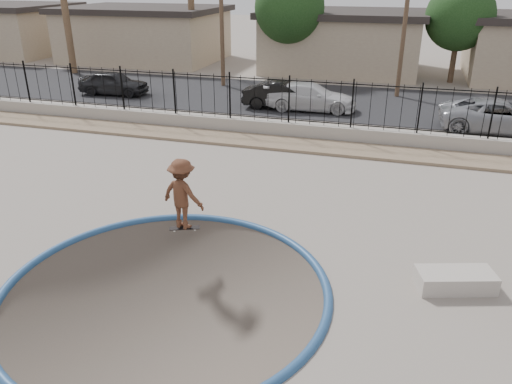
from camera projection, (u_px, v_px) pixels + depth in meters
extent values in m
cube|color=gray|center=(296.00, 149.00, 22.41)|extent=(120.00, 120.00, 2.20)
torus|color=navy|center=(166.00, 290.00, 10.57)|extent=(7.04, 7.04, 0.20)
cube|color=#8D745C|center=(282.00, 143.00, 19.49)|extent=(42.00, 1.60, 0.11)
cube|color=gray|center=(288.00, 130.00, 20.36)|extent=(42.00, 0.45, 0.60)
cube|color=black|center=(289.00, 120.00, 20.19)|extent=(40.00, 0.04, 0.03)
cube|color=black|center=(290.00, 80.00, 19.55)|extent=(40.00, 0.04, 0.04)
cube|color=black|center=(317.00, 100.00, 26.35)|extent=(90.00, 8.00, 0.04)
cube|color=tan|center=(4.00, 31.00, 41.31)|extent=(10.00, 8.00, 3.50)
cube|color=tan|center=(145.00, 36.00, 37.91)|extent=(11.00, 8.00, 3.50)
cube|color=#2A2522|center=(143.00, 9.00, 37.12)|extent=(11.60, 8.60, 0.40)
cube|color=tan|center=(343.00, 44.00, 33.99)|extent=(10.00, 8.00, 3.50)
cube|color=#2A2522|center=(345.00, 13.00, 33.20)|extent=(10.60, 8.60, 0.40)
cylinder|color=brown|center=(191.00, 0.00, 33.30)|extent=(0.44, 0.44, 9.00)
cylinder|color=#473323|center=(221.00, 5.00, 27.87)|extent=(0.24, 0.24, 9.00)
cylinder|color=#473323|center=(407.00, 4.00, 25.16)|extent=(0.24, 0.24, 9.50)
cylinder|color=#473323|center=(288.00, 53.00, 31.80)|extent=(0.34, 0.34, 3.00)
sphere|color=#143311|center=(290.00, 8.00, 30.72)|extent=(4.32, 4.32, 4.32)
cylinder|color=#473323|center=(453.00, 59.00, 30.12)|extent=(0.34, 0.34, 2.75)
sphere|color=#143311|center=(460.00, 16.00, 29.12)|extent=(3.96, 3.96, 3.96)
imported|color=brown|center=(183.00, 198.00, 12.66)|extent=(1.33, 0.95, 1.86)
cube|color=black|center=(185.00, 228.00, 13.02)|extent=(0.80, 0.48, 0.02)
cylinder|color=silver|center=(174.00, 231.00, 12.94)|extent=(0.06, 0.05, 0.05)
cylinder|color=silver|center=(175.00, 228.00, 13.07)|extent=(0.06, 0.05, 0.05)
cylinder|color=silver|center=(195.00, 230.00, 12.99)|extent=(0.06, 0.05, 0.05)
cylinder|color=silver|center=(195.00, 227.00, 13.12)|extent=(0.06, 0.05, 0.05)
cube|color=#B2A89E|center=(455.00, 280.00, 10.55)|extent=(1.74, 1.15, 0.40)
imported|color=black|center=(114.00, 83.00, 27.18)|extent=(3.84, 1.76, 1.28)
imported|color=black|center=(283.00, 95.00, 24.40)|extent=(3.95, 1.52, 1.28)
imported|color=silver|center=(311.00, 97.00, 24.11)|extent=(4.49, 2.04, 1.28)
imported|color=#9A9CA2|center=(500.00, 116.00, 20.75)|extent=(4.90, 2.40, 1.34)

